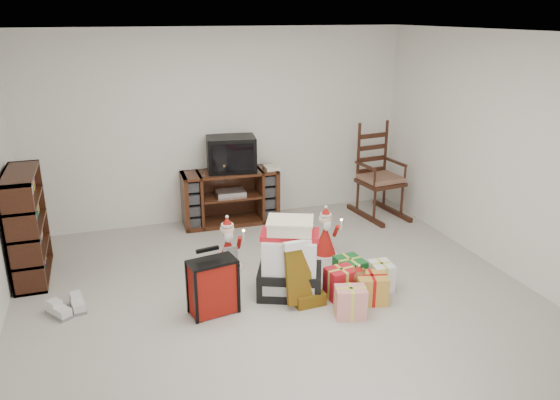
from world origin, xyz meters
The scene contains 13 objects.
room centered at (0.00, 0.00, 1.25)m, with size 5.01×5.01×2.51m.
tv_stand centered at (0.04, 2.25, 0.36)m, with size 1.26×0.48×0.71m.
bookshelf centered at (-2.31, 1.39, 0.55)m, with size 0.31×0.94×1.15m.
rocking_chair centered at (2.04, 1.94, 0.45)m, with size 0.63×0.93×1.32m.
gift_pile centered at (0.14, 0.16, 0.34)m, with size 0.74×0.65×0.78m.
red_suitcase centered at (-0.65, 0.04, 0.27)m, with size 0.45×0.29×0.63m.
stocking centered at (0.13, -0.09, 0.34)m, with size 0.31×0.13×0.67m, color #0B6610, non-canonical shape.
teddy_bear centered at (0.74, -0.13, 0.14)m, with size 0.21×0.19×0.31m.
santa_figurine centered at (0.81, 0.86, 0.23)m, with size 0.29×0.28×0.60m.
mrs_claus_figurine centered at (-0.31, 0.88, 0.24)m, with size 0.30×0.29×0.62m.
sneaker_pair centered at (-1.94, 0.47, 0.05)m, with size 0.39×0.30×0.10m.
gift_cluster centered at (0.77, -0.11, 0.13)m, with size 0.77×0.87×0.26m.
crt_television centered at (0.08, 2.26, 0.94)m, with size 0.67×0.53×0.45m.
Camera 1 is at (-1.48, -4.41, 2.66)m, focal length 35.00 mm.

